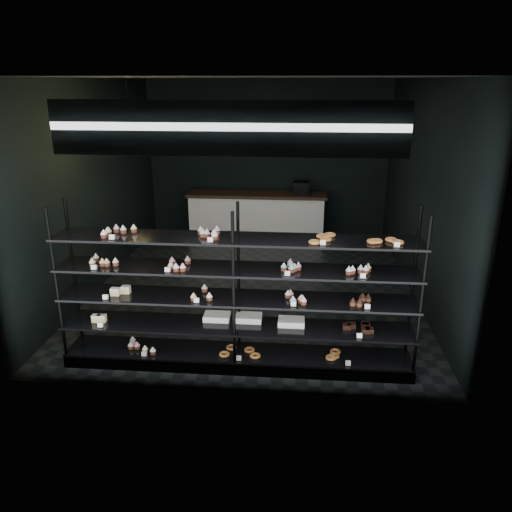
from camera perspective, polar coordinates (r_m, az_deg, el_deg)
name	(u,v)px	position (r m, az deg, el deg)	size (l,w,h in m)	color
room	(255,188)	(7.72, -0.13, 7.76)	(5.01, 6.01, 3.20)	black
display_shelf	(235,316)	(5.72, -2.44, -6.85)	(4.00, 0.50, 1.91)	black
signage	(226,128)	(4.67, -3.41, 14.36)	(3.30, 0.05, 0.50)	#0D2044
pendant_lamp	(130,137)	(6.95, -14.15, 13.00)	(0.32, 0.32, 0.89)	black
service_counter	(257,216)	(10.42, 0.15, 4.63)	(2.85, 0.65, 1.23)	silver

